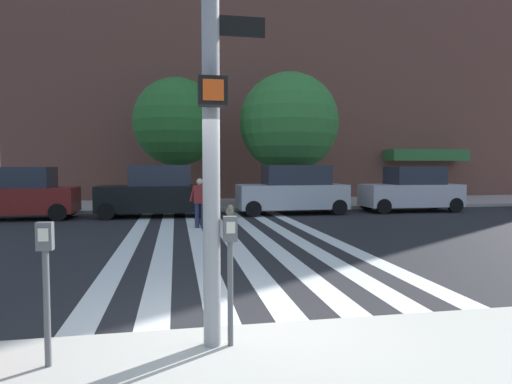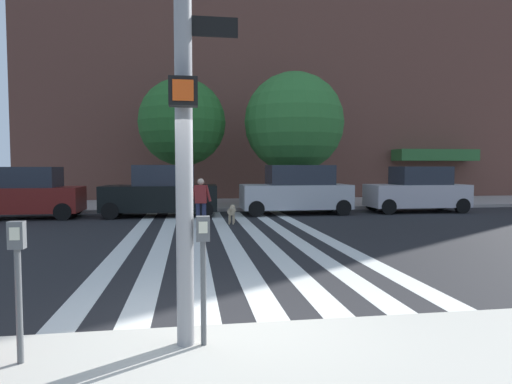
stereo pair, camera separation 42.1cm
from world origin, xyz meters
The scene contains 16 objects.
ground_plane centered at (0.00, 7.24, 0.00)m, with size 160.00×160.00×0.00m, color #232326.
sidewalk_far centered at (0.00, 17.49, 0.07)m, with size 80.00×6.00×0.15m, color #A49690.
crosswalk_stripes centered at (0.61, 7.24, 0.00)m, with size 5.85×13.89×0.01m.
apartment_block centered at (9.56, 27.40, 14.58)m, with size 39.46×15.23×29.17m.
traffic_light_pole centered at (-0.51, -0.57, 3.52)m, with size 0.74×0.46×5.80m.
parking_meter_curbside centered at (-0.33, -0.56, 1.03)m, with size 0.14×0.11×1.36m.
parking_meter_second_along centered at (-2.07, -0.73, 1.03)m, with size 0.14×0.11×1.36m.
parked_car_near_curb centered at (-6.89, 13.02, 0.96)m, with size 4.40×1.91×2.02m.
parked_car_behind_first centered at (-1.61, 13.02, 0.99)m, with size 4.63×2.11×2.10m.
parked_car_third_in_line centered at (4.06, 13.02, 1.01)m, with size 4.62×1.98×2.10m.
parked_car_fourth_in_line centered at (9.63, 13.02, 0.97)m, with size 4.38×1.95×2.04m.
street_tree_nearest centered at (-0.80, 16.16, 4.15)m, with size 4.17×4.17×6.10m.
street_tree_middle centered at (4.56, 15.59, 4.17)m, with size 4.83×4.83×6.44m.
pedestrian_dog_walker centered at (-0.10, 9.40, 0.93)m, with size 0.71×0.30×1.64m.
dog_on_leash centered at (1.02, 10.32, 0.44)m, with size 0.37×1.00×0.65m.
pedestrian_bystander centered at (10.79, 15.81, 1.08)m, with size 0.52×0.60×1.64m.
Camera 1 is at (-0.87, -4.98, 2.02)m, focal length 30.40 mm.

